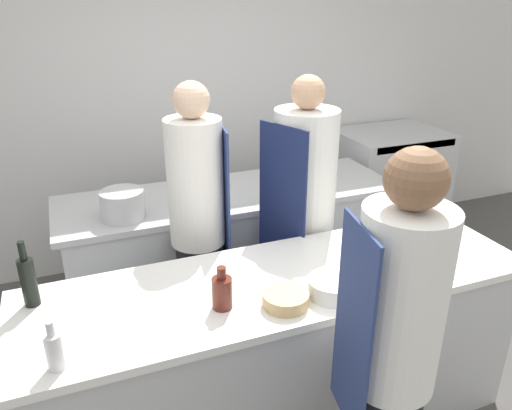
{
  "coord_description": "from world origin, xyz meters",
  "views": [
    {
      "loc": [
        -0.89,
        -1.9,
        2.2
      ],
      "look_at": [
        0.0,
        0.35,
        1.16
      ],
      "focal_mm": 35.0,
      "sensor_mm": 36.0,
      "label": 1
    }
  ],
  "objects": [
    {
      "name": "wall_back",
      "position": [
        0.0,
        2.13,
        1.4
      ],
      "size": [
        8.0,
        0.06,
        2.8
      ],
      "color": "silver",
      "rests_on": "ground_plane"
    },
    {
      "name": "prep_counter",
      "position": [
        0.0,
        0.0,
        0.46
      ],
      "size": [
        2.53,
        0.75,
        0.91
      ],
      "color": "#B7BABC",
      "rests_on": "ground_plane"
    },
    {
      "name": "pass_counter",
      "position": [
        0.13,
        1.18,
        0.46
      ],
      "size": [
        2.37,
        0.75,
        0.91
      ],
      "color": "#B7BABC",
      "rests_on": "ground_plane"
    },
    {
      "name": "oven_range",
      "position": [
        1.86,
        1.72,
        0.52
      ],
      "size": [
        0.94,
        0.72,
        1.03
      ],
      "color": "#B7BABC",
      "rests_on": "ground_plane"
    },
    {
      "name": "chef_at_prep_near",
      "position": [
        0.15,
        -0.68,
        0.88
      ],
      "size": [
        0.37,
        0.35,
        1.74
      ],
      "rotation": [
        0.0,
        0.0,
        1.39
      ],
      "color": "black",
      "rests_on": "ground_plane"
    },
    {
      "name": "chef_at_stove",
      "position": [
        -0.23,
        0.71,
        0.89
      ],
      "size": [
        0.36,
        0.34,
        1.76
      ],
      "rotation": [
        0.0,
        0.0,
        -1.72
      ],
      "color": "black",
      "rests_on": "ground_plane"
    },
    {
      "name": "chef_at_pass_far",
      "position": [
        0.41,
        0.59,
        0.89
      ],
      "size": [
        0.44,
        0.43,
        1.78
      ],
      "rotation": [
        0.0,
        0.0,
        1.96
      ],
      "color": "black",
      "rests_on": "ground_plane"
    },
    {
      "name": "bottle_olive_oil",
      "position": [
        -1.04,
        -0.27,
        0.99
      ],
      "size": [
        0.06,
        0.06,
        0.21
      ],
      "color": "silver",
      "rests_on": "prep_counter"
    },
    {
      "name": "bottle_vinegar",
      "position": [
        -1.13,
        0.21,
        1.03
      ],
      "size": [
        0.07,
        0.07,
        0.31
      ],
      "color": "black",
      "rests_on": "prep_counter"
    },
    {
      "name": "bottle_wine",
      "position": [
        0.52,
        -0.09,
        1.03
      ],
      "size": [
        0.08,
        0.08,
        0.32
      ],
      "color": "#B2A84C",
      "rests_on": "prep_counter"
    },
    {
      "name": "bottle_cooking_oil",
      "position": [
        -0.35,
        -0.12,
        0.99
      ],
      "size": [
        0.09,
        0.09,
        0.2
      ],
      "color": "#5B2319",
      "rests_on": "prep_counter"
    },
    {
      "name": "bowl_mixing_large",
      "position": [
        -0.08,
        -0.21,
        0.94
      ],
      "size": [
        0.21,
        0.21,
        0.06
      ],
      "color": "tan",
      "rests_on": "prep_counter"
    },
    {
      "name": "bowl_prep_small",
      "position": [
        0.16,
        -0.22,
        0.95
      ],
      "size": [
        0.23,
        0.23,
        0.08
      ],
      "color": "white",
      "rests_on": "prep_counter"
    },
    {
      "name": "cutting_board",
      "position": [
        0.78,
        0.16,
        0.91
      ],
      "size": [
        0.32,
        0.23,
        0.01
      ],
      "color": "white",
      "rests_on": "prep_counter"
    },
    {
      "name": "stockpot",
      "position": [
        -0.62,
        1.0,
        1.0
      ],
      "size": [
        0.27,
        0.27,
        0.18
      ],
      "color": "#B7BABC",
      "rests_on": "pass_counter"
    }
  ]
}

